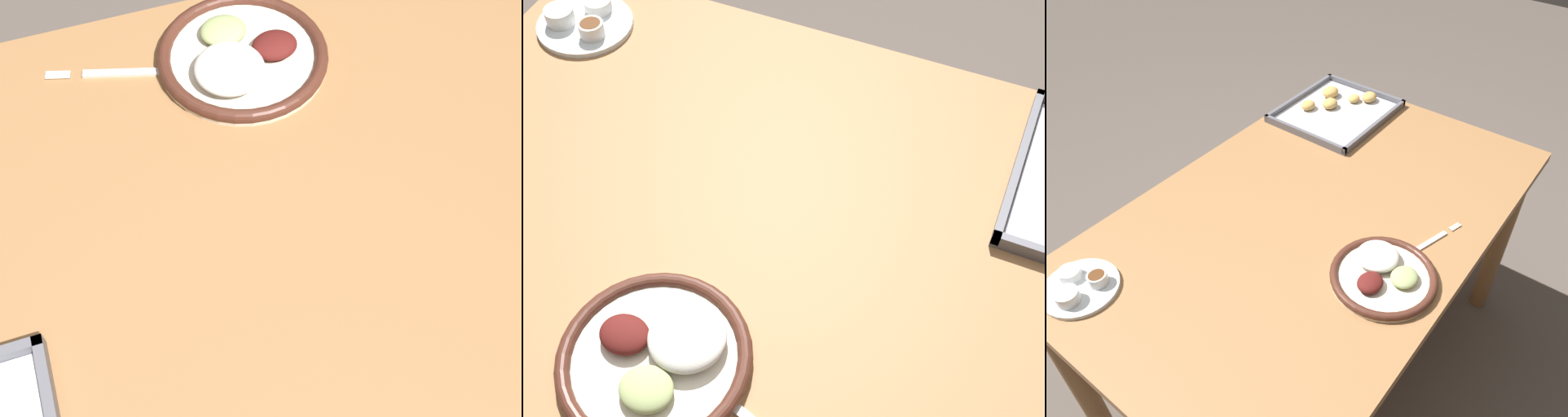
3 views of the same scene
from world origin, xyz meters
TOP-DOWN VIEW (x-y plane):
  - ground_plane at (0.00, 0.00)m, footprint 8.00×8.00m
  - dining_table at (0.00, 0.00)m, footprint 1.29×0.82m
  - dinner_plate at (-0.08, -0.26)m, footprint 0.25×0.25m
  - fork at (0.07, -0.29)m, footprint 0.21×0.07m

SIDE VIEW (x-z plane):
  - ground_plane at x=0.00m, z-range 0.00..0.00m
  - dining_table at x=0.00m, z-range 0.25..0.96m
  - fork at x=0.07m, z-range 0.70..0.71m
  - dinner_plate at x=-0.08m, z-range 0.69..0.74m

